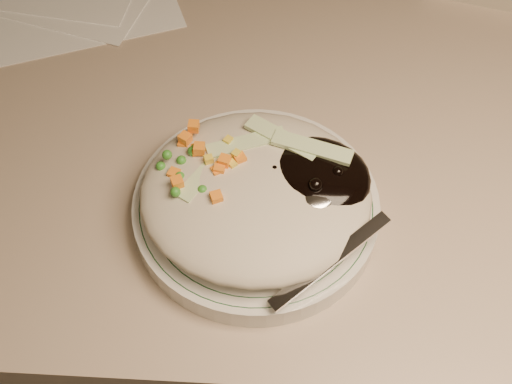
{
  "coord_description": "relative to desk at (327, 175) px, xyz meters",
  "views": [
    {
      "loc": [
        -0.06,
        0.84,
        1.26
      ],
      "look_at": [
        -0.08,
        1.18,
        0.78
      ],
      "focal_mm": 50.0,
      "sensor_mm": 36.0,
      "label": 1
    }
  ],
  "objects": [
    {
      "name": "meal",
      "position": [
        -0.07,
        -0.2,
        0.24
      ],
      "size": [
        0.2,
        0.19,
        0.05
      ],
      "color": "#C0B59C",
      "rests_on": "plate"
    },
    {
      "name": "plate",
      "position": [
        -0.08,
        -0.2,
        0.21
      ],
      "size": [
        0.21,
        0.21,
        0.02
      ],
      "primitive_type": "cylinder",
      "color": "silver",
      "rests_on": "desk"
    },
    {
      "name": "plate_rim",
      "position": [
        -0.08,
        -0.2,
        0.22
      ],
      "size": [
        0.2,
        0.2,
        0.0
      ],
      "color": "#144723",
      "rests_on": "plate"
    },
    {
      "name": "desk",
      "position": [
        0.0,
        0.0,
        0.0
      ],
      "size": [
        1.4,
        0.7,
        0.74
      ],
      "color": "tan",
      "rests_on": "ground"
    }
  ]
}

